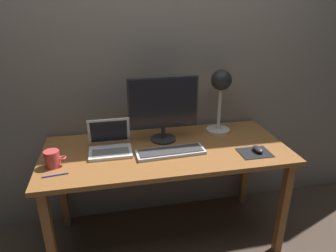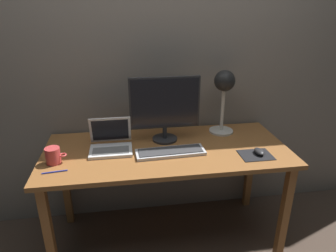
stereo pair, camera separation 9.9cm
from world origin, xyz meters
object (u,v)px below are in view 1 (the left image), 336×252
(monitor, at_px, (163,106))
(coffee_mug, at_px, (53,159))
(mouse, at_px, (258,149))
(pen, at_px, (55,175))
(desk_lamp, at_px, (221,88))
(laptop, at_px, (110,142))
(keyboard_main, at_px, (171,152))

(monitor, height_order, coffee_mug, monitor)
(mouse, xyz_separation_m, pen, (-1.24, -0.04, -0.02))
(mouse, distance_m, pen, 1.24)
(desk_lamp, bearing_deg, monitor, -169.85)
(monitor, distance_m, pen, 0.80)
(laptop, bearing_deg, coffee_mug, -156.83)
(laptop, relative_size, mouse, 2.81)
(keyboard_main, distance_m, coffee_mug, 0.71)
(monitor, height_order, pen, monitor)
(monitor, bearing_deg, pen, -153.34)
(coffee_mug, bearing_deg, monitor, 17.89)
(keyboard_main, relative_size, laptop, 1.65)
(laptop, xyz_separation_m, desk_lamp, (0.80, 0.16, 0.28))
(monitor, bearing_deg, keyboard_main, -88.25)
(mouse, distance_m, coffee_mug, 1.27)
(laptop, height_order, mouse, laptop)
(laptop, distance_m, desk_lamp, 0.86)
(monitor, relative_size, coffee_mug, 3.85)
(mouse, bearing_deg, coffee_mug, 176.47)
(coffee_mug, bearing_deg, keyboard_main, 1.26)
(monitor, relative_size, keyboard_main, 1.06)
(monitor, relative_size, mouse, 4.93)
(keyboard_main, relative_size, coffee_mug, 3.63)
(laptop, bearing_deg, pen, -140.35)
(laptop, distance_m, pen, 0.41)
(laptop, distance_m, mouse, 0.96)
(keyboard_main, xyz_separation_m, coffee_mug, (-0.71, -0.02, 0.04))
(laptop, relative_size, desk_lamp, 0.58)
(keyboard_main, height_order, laptop, laptop)
(mouse, xyz_separation_m, coffee_mug, (-1.26, 0.08, 0.03))
(coffee_mug, bearing_deg, laptop, 23.17)
(keyboard_main, bearing_deg, coffee_mug, -178.74)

